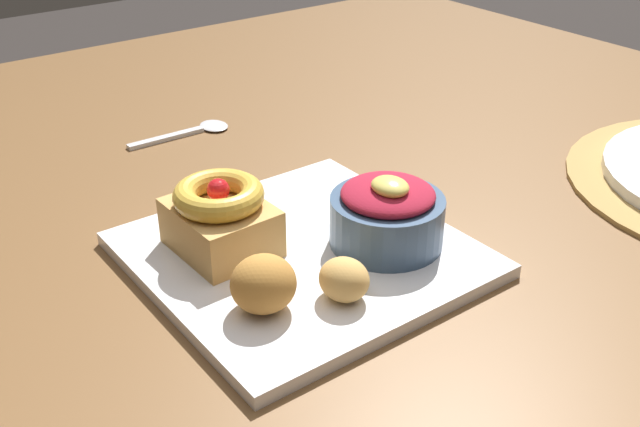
% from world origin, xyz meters
% --- Properties ---
extents(dining_table, '(1.55, 1.11, 0.73)m').
position_xyz_m(dining_table, '(0.00, 0.00, 0.65)').
color(dining_table, brown).
rests_on(dining_table, ground_plane).
extents(front_plate, '(0.26, 0.26, 0.01)m').
position_xyz_m(front_plate, '(-0.06, -0.23, 0.74)').
color(front_plate, white).
rests_on(front_plate, dining_table).
extents(cake_slice, '(0.09, 0.08, 0.07)m').
position_xyz_m(cake_slice, '(-0.10, -0.28, 0.77)').
color(cake_slice, tan).
rests_on(cake_slice, front_plate).
extents(berry_ramekin, '(0.10, 0.10, 0.07)m').
position_xyz_m(berry_ramekin, '(-0.02, -0.16, 0.77)').
color(berry_ramekin, '#3D5675').
rests_on(berry_ramekin, front_plate).
extents(fritter_front, '(0.05, 0.05, 0.04)m').
position_xyz_m(fritter_front, '(-0.01, -0.30, 0.76)').
color(fritter_front, '#BC7F38').
rests_on(fritter_front, front_plate).
extents(fritter_middle, '(0.04, 0.04, 0.03)m').
position_xyz_m(fritter_middle, '(0.02, -0.24, 0.76)').
color(fritter_middle, tan).
rests_on(fritter_middle, front_plate).
extents(spoon, '(0.04, 0.13, 0.00)m').
position_xyz_m(spoon, '(-0.37, -0.17, 0.73)').
color(spoon, silver).
rests_on(spoon, dining_table).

